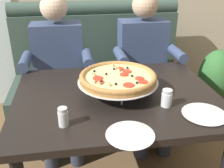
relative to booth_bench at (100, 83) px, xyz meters
The scene contains 10 objects.
booth_bench is the anchor object (origin of this frame).
dining_table 0.97m from the booth_bench, 90.00° to the right, with size 1.19×0.92×0.75m.
diner_left 0.55m from the booth_bench, 143.50° to the right, with size 0.54×0.64×1.27m.
diner_right 0.55m from the booth_bench, 36.50° to the right, with size 0.54×0.64×1.27m.
pizza 1.04m from the booth_bench, 89.64° to the right, with size 0.46×0.46×0.14m.
shaker_pepper_flakes 1.31m from the booth_bench, 104.28° to the right, with size 0.05×0.05×0.10m.
shaker_parmesan 1.20m from the booth_bench, 77.60° to the right, with size 0.06×0.06×0.10m.
plate_near_left 1.34m from the booth_bench, 71.69° to the right, with size 0.23×0.23×0.02m.
plate_near_right 1.38m from the booth_bench, 90.44° to the right, with size 0.22×0.22×0.02m.
potted_plant 1.17m from the booth_bench, ahead, with size 0.36×0.36×0.70m.
Camera 1 is at (-0.24, -1.35, 1.47)m, focal length 41.91 mm.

